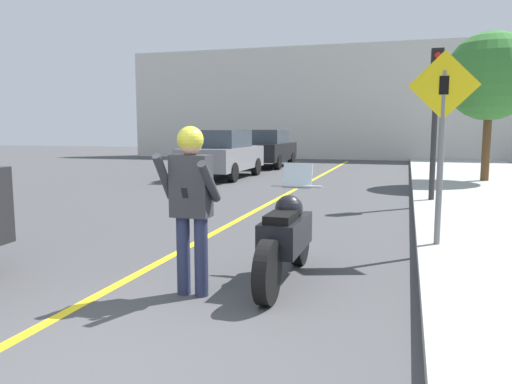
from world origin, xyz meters
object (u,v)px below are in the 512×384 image
Objects in this scene: crossing_sign at (442,129)px; parked_car_grey at (222,154)px; person_biker at (191,193)px; parked_car_black at (267,148)px; traffic_light at (436,95)px; motorcycle at (286,237)px; street_tree at (490,77)px.

crossing_sign is 11.47m from parked_car_grey.
person_biker reaches higher than parked_car_black.
traffic_light is 12.20m from parked_car_black.
motorcycle is 6.81m from traffic_light.
motorcycle is 0.84× the size of crossing_sign.
parked_car_grey is at bearing 114.08° from motorcycle.
street_tree reaches higher than person_biker.
street_tree is (4.38, 11.87, 2.18)m from person_biker.
person_biker is 0.42× the size of parked_car_grey.
crossing_sign is 0.61× the size of parked_car_black.
traffic_light is (2.64, 7.01, 1.37)m from person_biker.
traffic_light is at bearing 69.36° from person_biker.
parked_car_black is at bearing 113.93° from crossing_sign.
motorcycle is at bearing -134.30° from crossing_sign.
person_biker is at bearing -110.64° from traffic_light.
parked_car_black is (-6.50, 14.64, -0.86)m from crossing_sign.
person_biker is 12.50m from parked_car_grey.
parked_car_grey is at bearing 109.25° from person_biker.
street_tree is 8.83m from parked_car_grey.
person_biker is at bearing -137.91° from motorcycle.
street_tree is at bearing 0.50° from parked_car_grey.
traffic_light is at bearing -56.81° from parked_car_black.
parked_car_grey is at bearing -179.50° from street_tree.
crossing_sign is at bearing 45.70° from motorcycle.
crossing_sign is at bearing -91.50° from traffic_light.
street_tree is (1.73, 4.86, 0.81)m from traffic_light.
parked_car_grey is (-6.76, 4.79, -1.59)m from traffic_light.
motorcycle is at bearing 42.09° from person_biker.
traffic_light is 5.22m from street_tree.
parked_car_grey is 5.34m from parked_car_black.
street_tree reaches higher than parked_car_black.
street_tree is 10.16m from parked_car_black.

